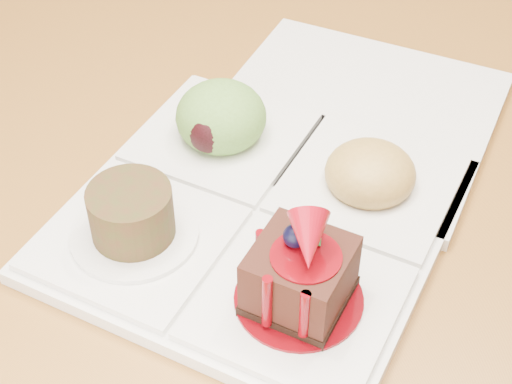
% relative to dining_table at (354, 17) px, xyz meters
% --- Properties ---
extents(ground, '(6.00, 6.00, 0.00)m').
position_rel_dining_table_xyz_m(ground, '(0.00, 0.00, -0.68)').
color(ground, brown).
extents(dining_table, '(1.00, 1.80, 0.75)m').
position_rel_dining_table_xyz_m(dining_table, '(0.00, 0.00, 0.00)').
color(dining_table, olive).
rests_on(dining_table, ground).
extents(sampler_plate, '(0.30, 0.30, 0.11)m').
position_rel_dining_table_xyz_m(sampler_plate, '(0.05, -0.44, 0.09)').
color(sampler_plate, silver).
rests_on(sampler_plate, dining_table).
extents(second_plate, '(0.25, 0.25, 0.01)m').
position_rel_dining_table_xyz_m(second_plate, '(0.08, -0.29, 0.07)').
color(second_plate, silver).
rests_on(second_plate, dining_table).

